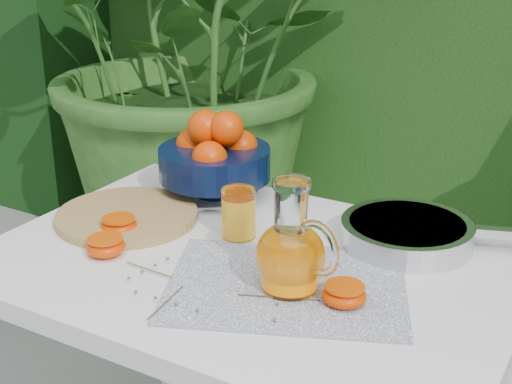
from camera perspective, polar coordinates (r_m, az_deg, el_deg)
The scene contains 10 objects.
potted_plant_left at distance 2.89m, azimuth -4.33°, elevation 12.01°, with size 1.79×1.79×1.79m, color #2A5F20.
white_table at distance 1.41m, azimuth -0.41°, elevation -8.30°, with size 1.00×0.70×0.75m.
placemat at distance 1.28m, azimuth 2.46°, elevation -7.42°, with size 0.42×0.33×0.00m, color #0D1D4D.
cutting_board at distance 1.55m, azimuth -10.29°, elevation -1.91°, with size 0.30×0.30×0.02m, color #AA894D.
fruit_bowl at distance 1.65m, azimuth -3.30°, elevation 2.91°, with size 0.34×0.34×0.21m.
juice_pitcher at distance 1.23m, azimuth 2.84°, elevation -4.86°, with size 0.19×0.16×0.20m.
juice_tumbler at distance 1.43m, azimuth -1.40°, elevation -1.79°, with size 0.08×0.08×0.10m.
saute_pan at distance 1.45m, azimuth 12.12°, elevation -3.16°, with size 0.48×0.33×0.05m.
orange_halves at distance 1.36m, azimuth -5.99°, elevation -4.89°, with size 0.61×0.18×0.04m.
thyme_sprigs at distance 1.25m, azimuth -4.53°, elevation -7.73°, with size 0.37×0.24×0.01m.
Camera 1 is at (0.74, -1.06, 1.37)m, focal length 50.00 mm.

